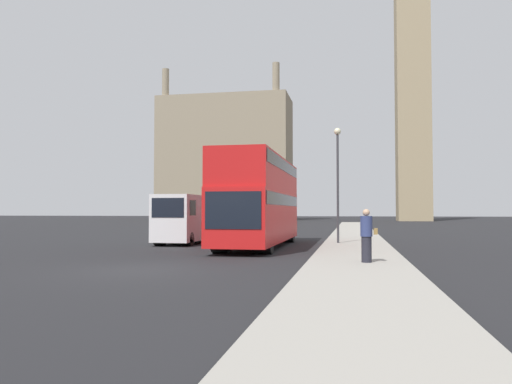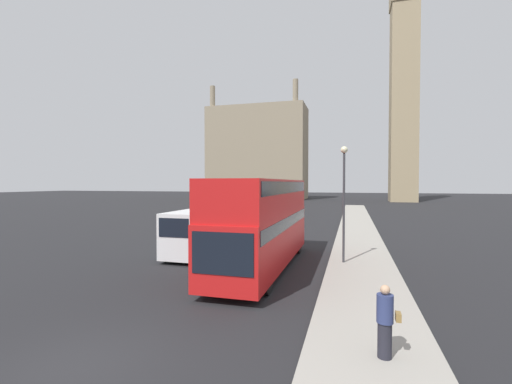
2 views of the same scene
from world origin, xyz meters
name	(u,v)px [view 2 (image 2 of 2)]	position (x,y,z in m)	size (l,w,h in m)	color
ground_plane	(74,368)	(0.00, 0.00, 0.00)	(300.00, 300.00, 0.00)	black
clock_tower	(404,50)	(17.33, 78.05, 34.36)	(6.21, 6.38, 66.95)	tan
building_block_distant	(258,153)	(-18.75, 83.69, 12.39)	(26.23, 11.34, 30.14)	gray
red_double_decker_bus	(264,219)	(1.89, 10.26, 2.49)	(2.61, 11.38, 4.44)	red
white_van	(196,232)	(-2.63, 11.92, 1.43)	(2.04, 5.42, 2.67)	white
pedestrian	(385,321)	(6.94, 2.15, 1.01)	(0.54, 0.38, 1.73)	#23232D
street_lamp	(344,187)	(5.76, 11.93, 4.08)	(0.36, 0.36, 6.03)	#38383D
parked_sedan	(279,210)	(-3.08, 37.67, 0.68)	(1.79, 4.29, 1.51)	maroon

